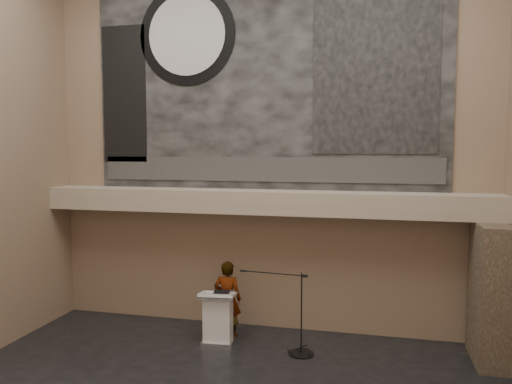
# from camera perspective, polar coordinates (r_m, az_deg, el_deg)

# --- Properties ---
(wall_back) EXTENTS (10.00, 0.02, 8.50)m
(wall_back) POSITION_cam_1_polar(r_m,az_deg,el_deg) (11.28, 0.95, 5.67)
(wall_back) COLOR #886E56
(wall_back) RESTS_ON floor
(wall_front) EXTENTS (10.00, 0.02, 8.50)m
(wall_front) POSITION_cam_1_polar(r_m,az_deg,el_deg) (3.89, -25.83, 6.33)
(wall_front) COLOR #886E56
(wall_front) RESTS_ON floor
(soffit) EXTENTS (10.00, 0.80, 0.50)m
(soffit) POSITION_cam_1_polar(r_m,az_deg,el_deg) (10.96, 0.49, -1.12)
(soffit) COLOR tan
(soffit) RESTS_ON wall_back
(sprinkler_left) EXTENTS (0.04, 0.04, 0.06)m
(sprinkler_left) POSITION_cam_1_polar(r_m,az_deg,el_deg) (11.41, -7.43, -2.34)
(sprinkler_left) COLOR #B2893D
(sprinkler_left) RESTS_ON soffit
(sprinkler_right) EXTENTS (0.04, 0.04, 0.06)m
(sprinkler_right) POSITION_cam_1_polar(r_m,az_deg,el_deg) (10.68, 10.42, -2.88)
(sprinkler_right) COLOR #B2893D
(sprinkler_right) RESTS_ON soffit
(banner) EXTENTS (8.00, 0.05, 5.00)m
(banner) POSITION_cam_1_polar(r_m,az_deg,el_deg) (11.36, 0.93, 13.00)
(banner) COLOR black
(banner) RESTS_ON wall_back
(banner_text_strip) EXTENTS (7.76, 0.02, 0.55)m
(banner_text_strip) POSITION_cam_1_polar(r_m,az_deg,el_deg) (11.22, 0.87, 2.61)
(banner_text_strip) COLOR #303030
(banner_text_strip) RESTS_ON banner
(banner_clock_rim) EXTENTS (2.30, 0.02, 2.30)m
(banner_clock_rim) POSITION_cam_1_polar(r_m,az_deg,el_deg) (12.02, -7.91, 17.36)
(banner_clock_rim) COLOR black
(banner_clock_rim) RESTS_ON banner
(banner_clock_face) EXTENTS (1.84, 0.02, 1.84)m
(banner_clock_face) POSITION_cam_1_polar(r_m,az_deg,el_deg) (12.00, -7.95, 17.38)
(banner_clock_face) COLOR silver
(banner_clock_face) RESTS_ON banner
(banner_building_print) EXTENTS (2.60, 0.02, 3.60)m
(banner_building_print) POSITION_cam_1_polar(r_m,az_deg,el_deg) (11.07, 13.46, 13.60)
(banner_building_print) COLOR black
(banner_building_print) RESTS_ON banner
(banner_brick_print) EXTENTS (1.10, 0.02, 3.20)m
(banner_brick_print) POSITION_cam_1_polar(r_m,az_deg,el_deg) (12.47, -14.82, 10.74)
(banner_brick_print) COLOR black
(banner_brick_print) RESTS_ON banner
(stone_pier) EXTENTS (0.60, 1.40, 2.70)m
(stone_pier) POSITION_cam_1_polar(r_m,az_deg,el_deg) (10.76, 25.22, -10.40)
(stone_pier) COLOR #3F3427
(stone_pier) RESTS_ON floor
(lectern) EXTENTS (0.78, 0.58, 1.14)m
(lectern) POSITION_cam_1_polar(r_m,az_deg,el_deg) (10.87, -4.36, -14.16)
(lectern) COLOR silver
(lectern) RESTS_ON floor
(binder) EXTENTS (0.37, 0.32, 0.04)m
(binder) POSITION_cam_1_polar(r_m,az_deg,el_deg) (10.66, -3.95, -11.37)
(binder) COLOR black
(binder) RESTS_ON lectern
(papers) EXTENTS (0.28, 0.34, 0.00)m
(papers) POSITION_cam_1_polar(r_m,az_deg,el_deg) (10.69, -5.18, -11.41)
(papers) COLOR silver
(papers) RESTS_ON lectern
(speaker_person) EXTENTS (0.61, 0.40, 1.68)m
(speaker_person) POSITION_cam_1_polar(r_m,az_deg,el_deg) (11.16, -3.28, -12.09)
(speaker_person) COLOR white
(speaker_person) RESTS_ON floor
(mic_stand) EXTENTS (1.56, 0.52, 1.66)m
(mic_stand) POSITION_cam_1_polar(r_m,az_deg,el_deg) (10.48, 4.91, -16.62)
(mic_stand) COLOR black
(mic_stand) RESTS_ON floor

